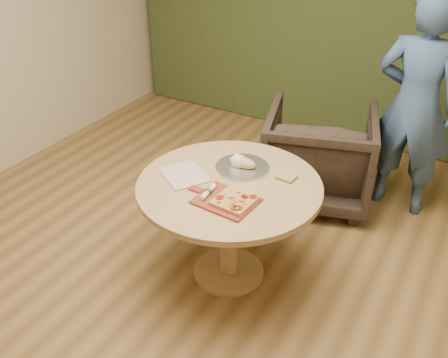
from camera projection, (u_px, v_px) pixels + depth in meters
room_shell at (182, 107)px, 2.55m from camera, size 5.04×6.04×2.84m
curtain at (354, 1)px, 4.70m from camera, size 4.80×0.14×2.78m
pedestal_table at (229, 202)px, 3.23m from camera, size 1.18×1.18×0.75m
pizza_paddle at (225, 200)px, 2.98m from camera, size 0.46×0.31×0.01m
flatbread_pizza at (234, 201)px, 2.93m from camera, size 0.24×0.24×0.04m
cutlery_roll at (208, 192)px, 3.01m from camera, size 0.04×0.20×0.03m
newspaper at (184, 175)px, 3.23m from camera, size 0.39×0.37×0.01m
serving_tray at (242, 167)px, 3.31m from camera, size 0.36×0.36×0.02m
bread_roll at (241, 162)px, 3.30m from camera, size 0.19×0.09×0.09m
green_packet at (286, 177)px, 3.20m from camera, size 0.13×0.11×0.02m
armchair at (319, 151)px, 4.16m from camera, size 1.07×1.03×0.89m
person_standing at (415, 107)px, 3.83m from camera, size 0.67×0.46×1.79m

